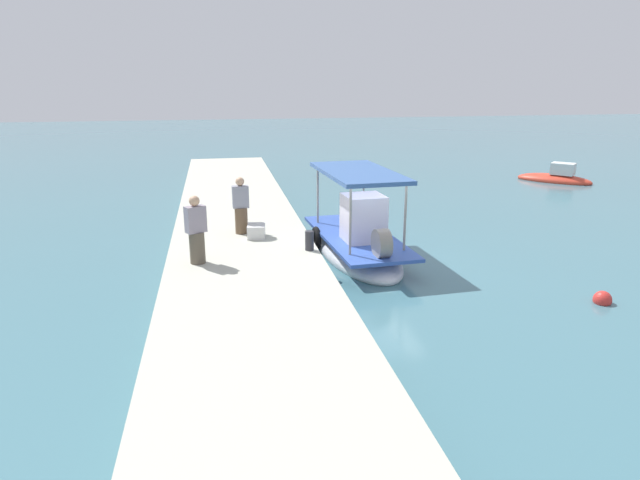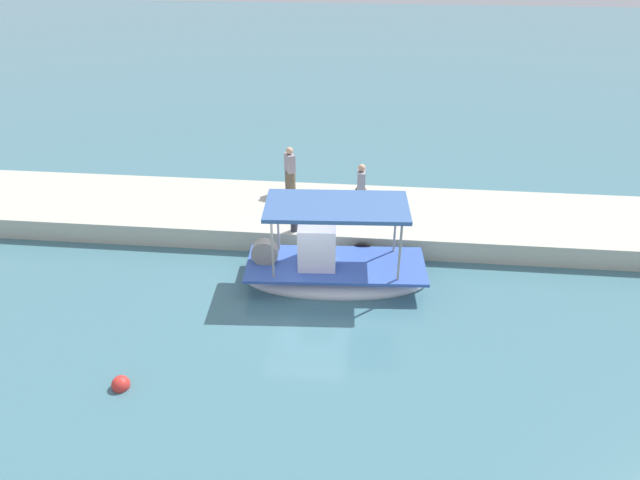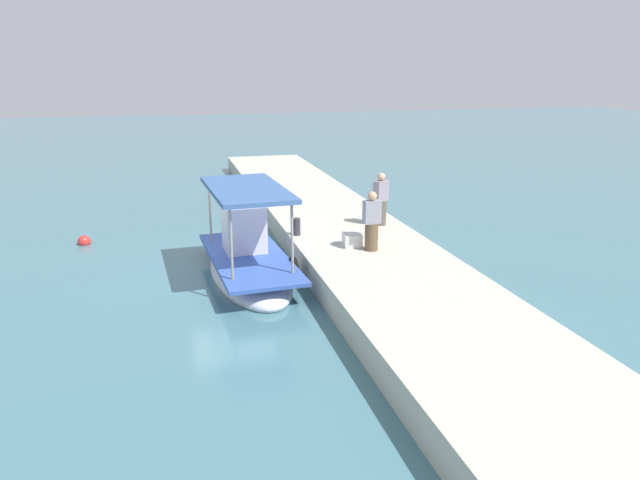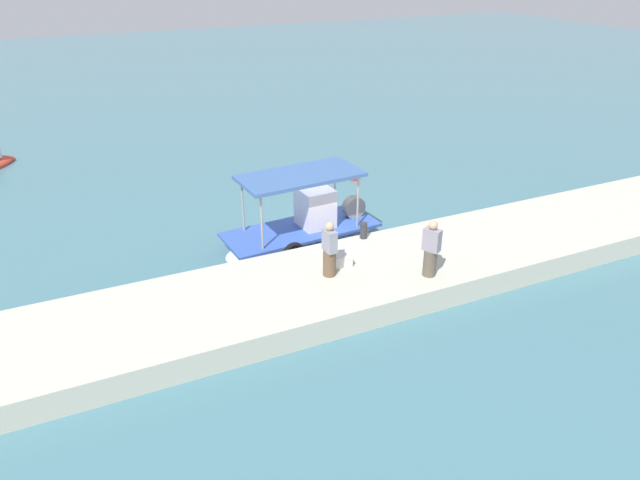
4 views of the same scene
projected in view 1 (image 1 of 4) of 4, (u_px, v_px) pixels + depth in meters
The scene contains 9 objects.
ground_plane at pixel (378, 263), 16.56m from camera, with size 120.00×120.00×0.00m, color #42717D.
dock_quay at pixel (243, 259), 15.77m from camera, with size 36.00×4.06×0.74m, color #B8B8A6.
main_fishing_boat at pixel (358, 242), 17.04m from camera, with size 5.73×2.46×2.99m.
fisherman_near_bollard at pixel (241, 208), 16.79m from camera, with size 0.40×0.50×1.72m.
fisherman_by_crate at pixel (196, 233), 14.06m from camera, with size 0.52×0.56×1.75m.
mooring_bollard at pixel (309, 241), 15.26m from camera, with size 0.24×0.24×0.54m, color #2D2D33.
cargo_crate at pixel (256, 231), 16.50m from camera, with size 0.64×0.51×0.38m, color silver.
marker_buoy at pixel (602, 300), 13.61m from camera, with size 0.44×0.44×0.44m.
moored_boat_near at pixel (555, 178), 29.43m from camera, with size 3.66×3.64×1.26m.
Camera 1 is at (15.13, -4.56, 5.30)m, focal length 31.39 mm.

